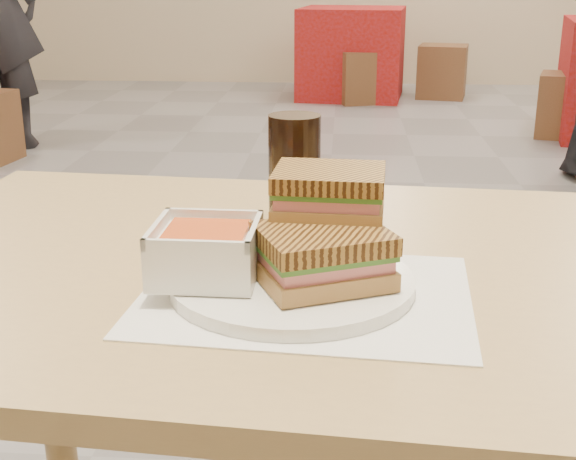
# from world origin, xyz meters

# --- Properties ---
(main_table) EXTENTS (1.25, 0.79, 0.75)m
(main_table) POSITION_xyz_m (0.09, -1.91, 0.64)
(main_table) COLOR tan
(main_table) RESTS_ON ground
(tray_liner) EXTENTS (0.36, 0.29, 0.00)m
(tray_liner) POSITION_xyz_m (0.03, -2.00, 0.75)
(tray_liner) COLOR white
(tray_liner) RESTS_ON main_table
(plate) EXTENTS (0.26, 0.26, 0.01)m
(plate) POSITION_xyz_m (0.01, -1.99, 0.76)
(plate) COLOR white
(plate) RESTS_ON tray_liner
(soup_bowl) EXTENTS (0.11, 0.11, 0.06)m
(soup_bowl) POSITION_xyz_m (-0.08, -2.00, 0.79)
(soup_bowl) COLOR white
(soup_bowl) RESTS_ON plate
(panini_lower) EXTENTS (0.16, 0.15, 0.06)m
(panini_lower) POSITION_xyz_m (0.05, -2.01, 0.80)
(panini_lower) COLOR #AC7E46
(panini_lower) RESTS_ON plate
(panini_upper) EXTENTS (0.12, 0.10, 0.05)m
(panini_upper) POSITION_xyz_m (0.05, -1.94, 0.84)
(panini_upper) COLOR #AC7E46
(panini_upper) RESTS_ON panini_lower
(cola_glass) EXTENTS (0.07, 0.07, 0.15)m
(cola_glass) POSITION_xyz_m (0.00, -1.77, 0.82)
(cola_glass) COLOR black
(cola_glass) RESTS_ON main_table
(bg_table_2) EXTENTS (0.96, 0.96, 0.76)m
(bg_table_2) POSITION_xyz_m (0.13, 4.14, 0.38)
(bg_table_2) COLOR maroon
(bg_table_2) RESTS_ON ground
(bg_chair_1l) EXTENTS (0.46, 0.46, 0.42)m
(bg_chair_1l) POSITION_xyz_m (1.56, 2.53, 0.21)
(bg_chair_1l) COLOR brown
(bg_chair_1l) RESTS_ON ground
(bg_chair_2l) EXTENTS (0.47, 0.47, 0.43)m
(bg_chair_2l) POSITION_xyz_m (0.21, 3.84, 0.21)
(bg_chair_2l) COLOR brown
(bg_chair_2l) RESTS_ON ground
(bg_chair_2r) EXTENTS (0.47, 0.47, 0.45)m
(bg_chair_2r) POSITION_xyz_m (0.92, 4.16, 0.23)
(bg_chair_2r) COLOR brown
(bg_chair_2r) RESTS_ON ground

